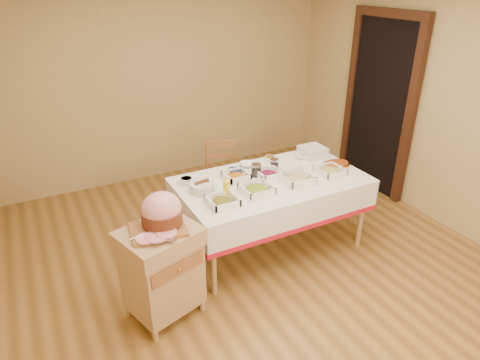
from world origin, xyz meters
name	(u,v)px	position (x,y,z in m)	size (l,w,h in m)	color
room_shell	(262,142)	(0.00, 0.00, 1.30)	(5.00, 5.00, 5.00)	olive
doorway	(380,103)	(2.20, 0.90, 1.11)	(0.09, 1.10, 2.20)	black
dining_table	(271,194)	(0.30, 0.30, 0.60)	(1.82, 1.02, 0.76)	tan
butcher_cart	(162,268)	(-0.98, -0.14, 0.46)	(0.69, 0.62, 0.81)	tan
dining_chair	(222,179)	(0.16, 1.13, 0.44)	(0.50, 0.49, 0.86)	#9B6132
ham_on_board	(161,213)	(-0.93, -0.11, 0.93)	(0.44, 0.42, 0.29)	#9B6132
serving_dish_a	(223,201)	(-0.34, 0.07, 0.79)	(0.25, 0.25, 0.11)	white
serving_dish_b	(257,189)	(0.04, 0.13, 0.79)	(0.27, 0.27, 0.11)	white
serving_dish_c	(296,179)	(0.48, 0.14, 0.80)	(0.28, 0.28, 0.12)	white
serving_dish_d	(330,171)	(0.88, 0.14, 0.79)	(0.25, 0.25, 0.09)	white
serving_dish_e	(236,176)	(0.00, 0.46, 0.79)	(0.24, 0.23, 0.11)	white
serving_dish_f	(269,174)	(0.30, 0.36, 0.79)	(0.23, 0.22, 0.11)	white
small_bowl_left	(186,181)	(-0.46, 0.59, 0.79)	(0.13, 0.13, 0.06)	white
small_bowl_mid	(234,171)	(0.03, 0.57, 0.79)	(0.13, 0.13, 0.06)	navy
small_bowl_right	(270,159)	(0.51, 0.68, 0.79)	(0.11, 0.11, 0.06)	white
bowl_white_imported	(248,165)	(0.24, 0.68, 0.78)	(0.16, 0.16, 0.04)	white
bowl_small_imported	(302,156)	(0.86, 0.60, 0.78)	(0.15, 0.15, 0.05)	white
preserve_jar_left	(256,171)	(0.20, 0.44, 0.82)	(0.10, 0.10, 0.13)	silver
preserve_jar_right	(274,165)	(0.45, 0.49, 0.81)	(0.09, 0.09, 0.11)	silver
mustard_bottle	(226,188)	(-0.24, 0.19, 0.85)	(0.06, 0.06, 0.19)	yellow
bread_basket	(202,187)	(-0.39, 0.38, 0.80)	(0.23, 0.23, 0.10)	silver
plate_stack	(313,152)	(0.99, 0.59, 0.81)	(0.25, 0.25, 0.11)	white
brass_platter	(336,165)	(1.04, 0.25, 0.78)	(0.32, 0.23, 0.04)	gold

